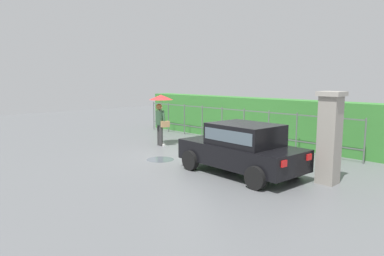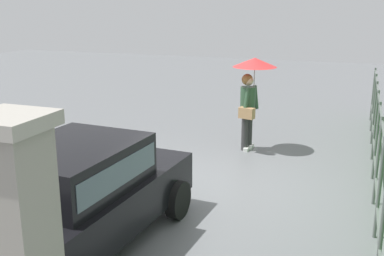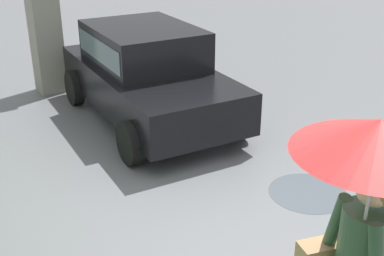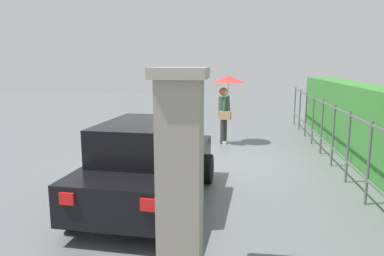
# 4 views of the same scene
# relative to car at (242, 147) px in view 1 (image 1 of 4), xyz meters

# --- Properties ---
(ground_plane) EXTENTS (40.00, 40.00, 0.00)m
(ground_plane) POSITION_rel_car_xyz_m (-2.59, 0.73, -0.80)
(ground_plane) COLOR slate
(car) EXTENTS (3.83, 2.05, 1.48)m
(car) POSITION_rel_car_xyz_m (0.00, 0.00, 0.00)
(car) COLOR black
(car) RESTS_ON ground
(pedestrian) EXTENTS (0.97, 0.97, 2.08)m
(pedestrian) POSITION_rel_car_xyz_m (-5.08, 1.16, 0.73)
(pedestrian) COLOR #333333
(pedestrian) RESTS_ON ground
(gate_pillar) EXTENTS (0.60, 0.60, 2.42)m
(gate_pillar) POSITION_rel_car_xyz_m (2.14, 0.89, 0.44)
(gate_pillar) COLOR gray
(gate_pillar) RESTS_ON ground
(fence_section) EXTENTS (10.95, 0.05, 1.50)m
(fence_section) POSITION_rel_car_xyz_m (-3.45, 3.79, 0.02)
(fence_section) COLOR #59605B
(fence_section) RESTS_ON ground
(hedge_row) EXTENTS (11.90, 0.90, 1.90)m
(hedge_row) POSITION_rel_car_xyz_m (-3.45, 4.74, 0.15)
(hedge_row) COLOR #387F33
(hedge_row) RESTS_ON ground
(puddle_near) EXTENTS (0.94, 0.94, 0.00)m
(puddle_near) POSITION_rel_car_xyz_m (-3.08, -0.53, -0.80)
(puddle_near) COLOR #4C545B
(puddle_near) RESTS_ON ground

